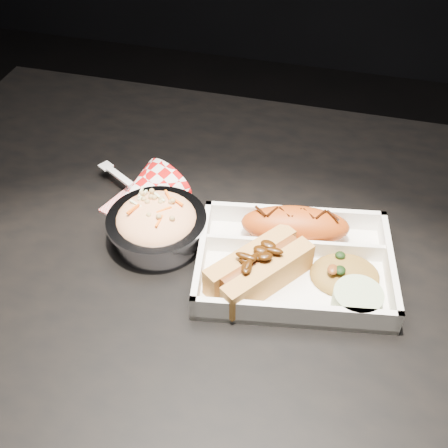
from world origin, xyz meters
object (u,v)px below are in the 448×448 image
Objects in this scene: hotdog at (259,267)px; fried_pastry at (295,225)px; foil_coleslaw_cup at (157,224)px; dining_table at (259,299)px; napkin_fork at (142,195)px; food_tray at (294,266)px.

fried_pastry is at bearing 16.78° from hotdog.
foil_coleslaw_cup is at bearing 109.98° from hotdog.
dining_table is 0.23m from napkin_fork.
foil_coleslaw_cup is at bearing -178.03° from dining_table.
dining_table is 0.13m from fried_pastry.
foil_coleslaw_cup is at bearing 167.57° from food_tray.
dining_table is at bearing 152.51° from food_tray.
foil_coleslaw_cup is 0.82× the size of napkin_fork.
hotdog is at bearing -15.98° from foil_coleslaw_cup.
fried_pastry is 0.09m from hotdog.
foil_coleslaw_cup and napkin_fork have the same top height.
fried_pastry is 1.01× the size of hotdog.
hotdog is (-0.03, -0.09, 0.00)m from fried_pastry.
hotdog is 0.23m from napkin_fork.
napkin_fork is (-0.20, 0.06, 0.11)m from dining_table.
foil_coleslaw_cup is (-0.15, 0.04, -0.00)m from hotdog.
foil_coleslaw_cup is (-0.15, -0.01, 0.12)m from dining_table.
food_tray is 1.90× the size of hotdog.
foil_coleslaw_cup is at bearing -22.97° from napkin_fork.
food_tray is at bearing -17.91° from dining_table.
food_tray is 0.06m from fried_pastry.
hotdog is at bearing -83.80° from dining_table.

